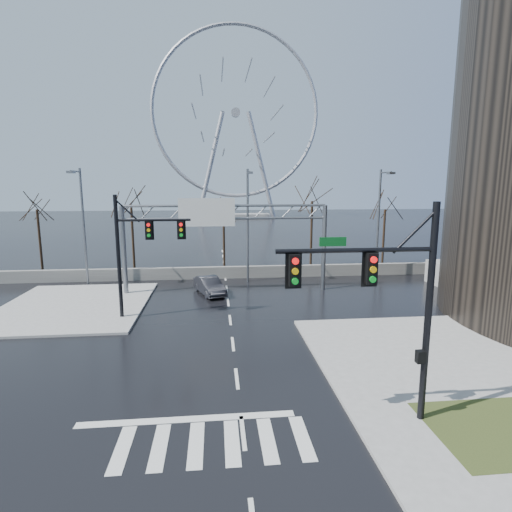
{
  "coord_description": "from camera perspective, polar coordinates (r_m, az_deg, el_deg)",
  "views": [
    {
      "loc": [
        -0.82,
        -16.66,
        8.49
      ],
      "look_at": [
        1.77,
        8.92,
        4.0
      ],
      "focal_mm": 28.0,
      "sensor_mm": 36.0,
      "label": 1
    }
  ],
  "objects": [
    {
      "name": "tree_right",
      "position": [
        41.41,
        8.0,
        6.66
      ],
      "size": [
        3.9,
        3.9,
        7.8
      ],
      "color": "black",
      "rests_on": "ground"
    },
    {
      "name": "streetlight_mid",
      "position": [
        35.04,
        -1.16,
        5.64
      ],
      "size": [
        0.5,
        2.55,
        10.0
      ],
      "color": "slate",
      "rests_on": "ground"
    },
    {
      "name": "ferris_wheel",
      "position": [
        113.2,
        -2.93,
        18.86
      ],
      "size": [
        45.0,
        6.0,
        50.91
      ],
      "color": "gray",
      "rests_on": "ground"
    },
    {
      "name": "tree_center",
      "position": [
        41.3,
        -4.65,
        5.26
      ],
      "size": [
        3.25,
        3.25,
        6.5
      ],
      "color": "black",
      "rests_on": "ground"
    },
    {
      "name": "sign_gantry",
      "position": [
        31.8,
        -4.96,
        3.89
      ],
      "size": [
        16.36,
        0.4,
        7.6
      ],
      "color": "slate",
      "rests_on": "ground"
    },
    {
      "name": "barrier_wall",
      "position": [
        37.52,
        -4.41,
        -2.34
      ],
      "size": [
        52.0,
        0.5,
        1.1
      ],
      "primitive_type": "cube",
      "color": "slate",
      "rests_on": "ground"
    },
    {
      "name": "tree_far_left",
      "position": [
        44.24,
        -28.74,
        4.91
      ],
      "size": [
        3.5,
        3.5,
        7.0
      ],
      "color": "black",
      "rests_on": "ground"
    },
    {
      "name": "tree_far_right",
      "position": [
        44.5,
        17.92,
        5.46
      ],
      "size": [
        3.4,
        3.4,
        6.8
      ],
      "color": "black",
      "rests_on": "ground"
    },
    {
      "name": "tree_left",
      "position": [
        41.06,
        -17.36,
        5.95
      ],
      "size": [
        3.75,
        3.75,
        7.5
      ],
      "color": "black",
      "rests_on": "ground"
    },
    {
      "name": "signal_mast_far",
      "position": [
        26.37,
        -16.77,
        1.51
      ],
      "size": [
        4.72,
        0.41,
        8.0
      ],
      "color": "black",
      "rests_on": "ground"
    },
    {
      "name": "signal_mast_near",
      "position": [
        14.42,
        18.93,
        -5.17
      ],
      "size": [
        5.52,
        0.41,
        8.0
      ],
      "color": "black",
      "rests_on": "ground"
    },
    {
      "name": "sidewalk_far",
      "position": [
        31.56,
        -24.53,
        -6.48
      ],
      "size": [
        10.0,
        12.0,
        0.15
      ],
      "primitive_type": "cube",
      "color": "gray",
      "rests_on": "ground"
    },
    {
      "name": "car",
      "position": [
        32.07,
        -6.66,
        -4.23
      ],
      "size": [
        2.81,
        4.48,
        1.39
      ],
      "primitive_type": "imported",
      "rotation": [
        0.0,
        0.0,
        0.34
      ],
      "color": "black",
      "rests_on": "ground"
    },
    {
      "name": "sidewalk_right_ext",
      "position": [
        23.16,
        23.12,
        -12.24
      ],
      "size": [
        12.0,
        10.0,
        0.15
      ],
      "primitive_type": "cube",
      "color": "gray",
      "rests_on": "ground"
    },
    {
      "name": "grass_strip",
      "position": [
        17.38,
        31.85,
        -20.35
      ],
      "size": [
        5.0,
        4.0,
        0.02
      ],
      "primitive_type": "cube",
      "color": "#313E1A",
      "rests_on": "sidewalk_near"
    },
    {
      "name": "ground",
      "position": [
        18.72,
        -2.76,
        -17.08
      ],
      "size": [
        260.0,
        260.0,
        0.0
      ],
      "primitive_type": "plane",
      "color": "black",
      "rests_on": "ground"
    },
    {
      "name": "streetlight_left",
      "position": [
        36.67,
        -23.62,
        5.01
      ],
      "size": [
        0.5,
        2.55,
        10.0
      ],
      "color": "slate",
      "rests_on": "ground"
    },
    {
      "name": "streetlight_right",
      "position": [
        37.94,
        17.31,
        5.52
      ],
      "size": [
        0.5,
        2.55,
        10.0
      ],
      "color": "slate",
      "rests_on": "ground"
    }
  ]
}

